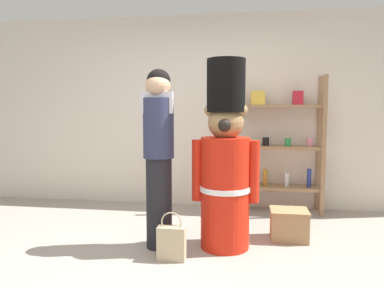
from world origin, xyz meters
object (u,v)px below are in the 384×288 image
at_px(teddy_bear_guard, 225,165).
at_px(display_crate, 289,224).
at_px(person_shopper, 159,151).
at_px(shopping_bag, 171,242).
at_px(merchandise_shelf, 276,143).

bearing_deg(teddy_bear_guard, display_crate, 25.45).
distance_m(person_shopper, display_crate, 1.53).
relative_size(teddy_bear_guard, display_crate, 4.73).
xyz_separation_m(teddy_bear_guard, shopping_bag, (-0.44, -0.38, -0.64)).
xyz_separation_m(merchandise_shelf, shopping_bag, (-1.02, -1.74, -0.73)).
relative_size(shopping_bag, display_crate, 1.15).
bearing_deg(merchandise_shelf, display_crate, -86.57).
distance_m(merchandise_shelf, teddy_bear_guard, 1.48).
bearing_deg(teddy_bear_guard, person_shopper, -171.70).
relative_size(teddy_bear_guard, shopping_bag, 4.13).
distance_m(person_shopper, shopping_bag, 0.85).
bearing_deg(display_crate, person_shopper, -162.65).
bearing_deg(shopping_bag, person_shopper, 121.95).
xyz_separation_m(person_shopper, shopping_bag, (0.18, -0.29, -0.78)).
xyz_separation_m(teddy_bear_guard, person_shopper, (-0.62, -0.09, 0.13)).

